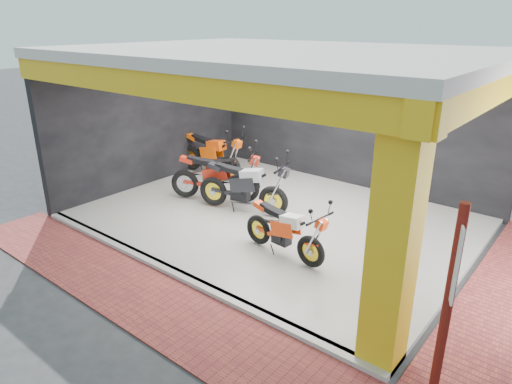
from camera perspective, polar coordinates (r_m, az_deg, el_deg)
ground at (r=8.89m, az=-5.27°, el=-7.66°), size 80.00×80.00×0.00m
showroom_floor at (r=10.23m, az=2.51°, el=-3.30°), size 8.00×6.00×0.10m
showroom_ceiling at (r=9.37m, az=2.86°, el=16.95°), size 8.40×6.40×0.20m
back_wall at (r=12.25m, az=11.41°, el=8.70°), size 8.20×0.20×3.50m
left_wall at (r=12.47m, az=-12.86°, el=8.81°), size 0.20×6.20×3.50m
corner_column at (r=5.68m, az=16.87°, el=-5.91°), size 0.50×0.50×3.50m
header_beam_front at (r=7.21m, az=-11.80°, el=13.05°), size 8.40×0.30×0.40m
header_beam_right at (r=7.76m, az=27.95°, el=11.65°), size 0.30×6.40×0.40m
floor_kerb at (r=8.26m, az=-10.26°, el=-9.89°), size 8.00×0.20×0.10m
paver_front at (r=7.88m, az=-14.58°, el=-12.20°), size 9.00×1.40×0.03m
signpost at (r=5.25m, az=22.79°, el=-13.18°), size 0.16×0.34×2.59m
moto_hero at (r=7.97m, az=6.93°, el=-5.59°), size 2.02×0.91×1.20m
moto_row_a at (r=9.94m, az=2.19°, el=0.67°), size 2.46×1.43×1.42m
moto_row_b at (r=10.70m, az=-1.39°, el=2.17°), size 2.47×1.81×1.42m
moto_row_c at (r=12.23m, az=-3.22°, el=4.57°), size 2.36×0.90×1.44m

